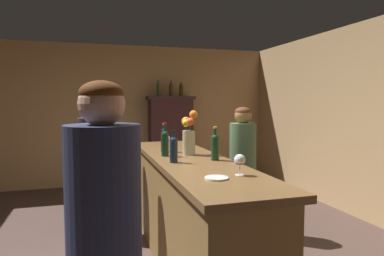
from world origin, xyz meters
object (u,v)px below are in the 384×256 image
Objects in this scene: display_cabinet at (171,138)px; bartender at (243,163)px; wine_glass_front at (240,161)px; wine_bottle_merlot at (165,142)px; wine_bottle_syrah at (164,138)px; patron_near_entrance at (105,246)px; display_bottle_midleft at (171,89)px; wine_glass_mid at (167,139)px; display_bottle_left at (158,88)px; wine_bottle_pinot at (174,148)px; patron_tall at (96,175)px; display_bottle_center at (181,89)px; patron_in_grey at (101,164)px; bar_counter at (190,214)px; wine_bottle_malbec at (215,145)px; cheese_plate at (216,178)px; flower_arrangement at (189,133)px.

display_cabinet reaches higher than bartender.
wine_glass_front is 0.10× the size of bartender.
wine_bottle_merlot is 1.08× the size of wine_bottle_syrah.
patron_near_entrance is at bearing -109.74° from wine_bottle_syrah.
display_bottle_midleft is 0.19× the size of patron_near_entrance.
wine_glass_mid is at bearing -4.35° from patron_near_entrance.
display_cabinet is at bearing -87.53° from bartender.
wine_bottle_pinot is at bearing -99.05° from display_bottle_left.
patron_tall reaches higher than bartender.
wine_bottle_merlot is at bearing -104.19° from display_bottle_midleft.
display_cabinet is 2.98m from wine_bottle_syrah.
bartender is (1.04, 0.85, -0.33)m from wine_bottle_pinot.
display_bottle_left is 1.14× the size of display_bottle_center.
patron_in_grey is at bearing -121.29° from display_cabinet.
display_bottle_left is 0.44m from display_bottle_center.
display_cabinet is 1.09× the size of patron_in_grey.
wine_bottle_pinot is 3.71m from display_bottle_center.
patron_tall is at bearing -147.28° from wine_glass_mid.
display_bottle_left is at bearing -180.00° from display_cabinet.
patron_tall is at bearing 10.36° from bartender.
bar_counter is 0.83m from wine_bottle_syrah.
wine_bottle_merlot is at bearing 137.13° from wine_bottle_malbec.
patron_near_entrance is (-0.63, -1.62, -0.26)m from wine_bottle_merlot.
display_bottle_center is 0.18× the size of patron_tall.
wine_bottle_pinot is 1.70× the size of cheese_plate.
bartender is at bearing -7.01° from wine_glass_mid.
wine_bottle_merlot is at bearing -107.55° from display_bottle_center.
wine_bottle_malbec is 3.61m from display_bottle_center.
wine_bottle_malbec is 1.04× the size of display_bottle_center.
patron_tall reaches higher than wine_glass_front.
cheese_plate is 0.10× the size of patron_near_entrance.
flower_arrangement reaches higher than wine_glass_mid.
display_bottle_center is (0.76, 3.14, 0.54)m from flower_arrangement.
display_bottle_left is 0.21× the size of patron_in_grey.
bar_counter is at bearing -14.97° from patron_near_entrance.
patron_in_grey is (-0.57, 0.93, -0.35)m from wine_bottle_merlot.
patron_near_entrance is 1.04× the size of patron_tall.
wine_glass_front is at bearing -96.51° from display_bottle_midleft.
patron_in_grey is (-0.76, 1.13, 0.31)m from bar_counter.
wine_bottle_malbec is at bearing -42.87° from wine_bottle_merlot.
display_bottle_midleft is 0.20× the size of patron_tall.
wine_bottle_malbec is at bearing -23.33° from patron_near_entrance.
cheese_plate is at bearing -99.05° from display_bottle_midleft.
wine_bottle_malbec is 0.51m from wine_bottle_merlot.
wine_glass_front is at bearing -77.86° from wine_bottle_syrah.
wine_glass_mid is 0.08× the size of patron_near_entrance.
wine_bottle_pinot is (-0.20, -0.16, 0.65)m from bar_counter.
patron_in_grey reaches higher than wine_bottle_merlot.
flower_arrangement is 2.68× the size of cheese_plate.
patron_near_entrance is at bearing -103.95° from display_bottle_left.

